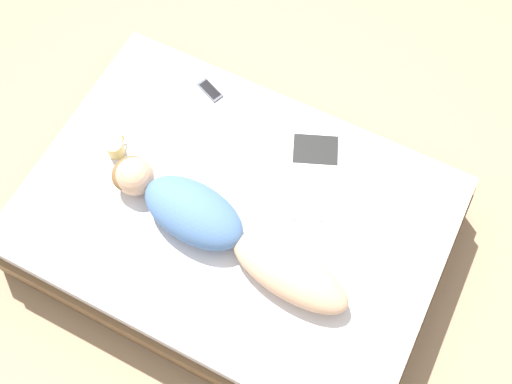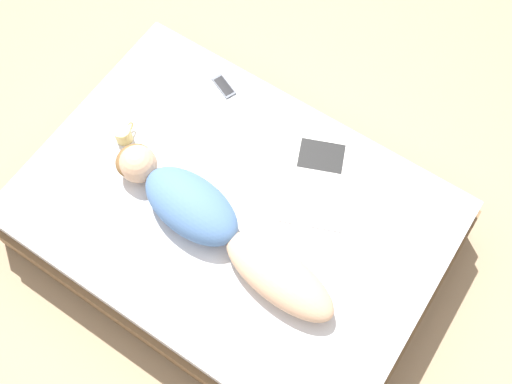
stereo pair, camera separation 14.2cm
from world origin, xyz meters
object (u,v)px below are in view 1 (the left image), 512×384
at_px(coffee_mug, 115,148).
at_px(person, 217,227).
at_px(cell_phone, 210,90).
at_px(open_magazine, 315,171).

bearing_deg(coffee_mug, person, -103.38).
bearing_deg(person, cell_phone, 37.35).
bearing_deg(person, coffee_mug, 82.63).
distance_m(open_magazine, coffee_mug, 1.04).
bearing_deg(open_magazine, person, 129.37).
distance_m(coffee_mug, cell_phone, 0.61).
height_order(open_magazine, coffee_mug, coffee_mug).
xyz_separation_m(open_magazine, cell_phone, (0.19, 0.72, 0.00)).
bearing_deg(open_magazine, cell_phone, 52.47).
height_order(coffee_mug, cell_phone, coffee_mug).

